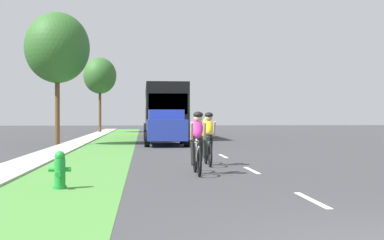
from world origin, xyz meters
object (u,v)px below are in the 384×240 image
(suv_blue, at_px, (166,127))
(bus_black, at_px, (164,109))
(street_tree_near, at_px, (57,48))
(cyclist_lead, at_px, (197,142))
(street_tree_far, at_px, (100,76))
(cyclist_trailing, at_px, (208,138))
(fire_hydrant_green, at_px, (60,170))

(suv_blue, relative_size, bus_black, 0.41)
(street_tree_near, bearing_deg, bus_black, 55.87)
(cyclist_lead, xyz_separation_m, suv_blue, (-0.21, 13.47, 0.14))
(street_tree_near, height_order, street_tree_far, street_tree_far)
(cyclist_lead, bearing_deg, street_tree_far, 98.45)
(suv_blue, bearing_deg, cyclist_trailing, -85.99)
(fire_hydrant_green, relative_size, bus_black, 0.07)
(fire_hydrant_green, bearing_deg, cyclist_trailing, 52.73)
(fire_hydrant_green, xyz_separation_m, bus_black, (3.10, 25.16, 1.61))
(fire_hydrant_green, xyz_separation_m, street_tree_far, (-2.26, 37.83, 4.78))
(fire_hydrant_green, height_order, suv_blue, suv_blue)
(fire_hydrant_green, relative_size, cyclist_trailing, 0.44)
(cyclist_trailing, height_order, street_tree_near, street_tree_near)
(fire_hydrant_green, relative_size, suv_blue, 0.16)
(cyclist_trailing, xyz_separation_m, bus_black, (-0.48, 20.45, 1.17))
(street_tree_near, bearing_deg, street_tree_far, 88.82)
(fire_hydrant_green, distance_m, cyclist_trailing, 5.94)
(fire_hydrant_green, xyz_separation_m, cyclist_trailing, (3.58, 4.71, 0.44))
(cyclist_lead, bearing_deg, bus_black, 89.79)
(street_tree_near, xyz_separation_m, street_tree_far, (0.44, 21.22, 0.20))
(cyclist_trailing, bearing_deg, bus_black, 91.35)
(cyclist_lead, distance_m, suv_blue, 13.47)
(cyclist_trailing, xyz_separation_m, suv_blue, (-0.78, 11.09, 0.14))
(cyclist_trailing, relative_size, street_tree_near, 0.25)
(bus_black, relative_size, street_tree_far, 1.70)
(cyclist_lead, bearing_deg, suv_blue, 90.90)
(street_tree_far, bearing_deg, cyclist_lead, -81.55)
(street_tree_near, bearing_deg, fire_hydrant_green, -80.80)
(street_tree_far, bearing_deg, cyclist_trailing, -80.00)
(suv_blue, relative_size, street_tree_near, 0.69)
(fire_hydrant_green, xyz_separation_m, cyclist_lead, (3.02, 2.33, 0.44))
(fire_hydrant_green, bearing_deg, street_tree_far, 93.41)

